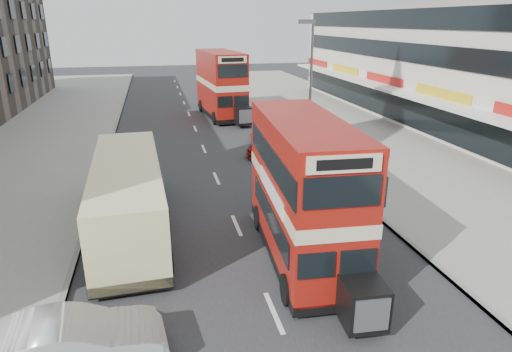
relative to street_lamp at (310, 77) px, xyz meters
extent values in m
cube|color=#28282B|center=(-6.52, 2.00, -4.78)|extent=(12.00, 90.00, 0.01)
cube|color=gray|center=(5.48, 2.00, -4.71)|extent=(12.00, 90.00, 0.15)
cube|color=gray|center=(-18.52, 2.00, -4.71)|extent=(12.00, 90.00, 0.15)
cube|color=gray|center=(-12.62, 2.00, -4.71)|extent=(0.20, 90.00, 0.16)
cube|color=gray|center=(-0.42, 2.00, -4.71)|extent=(0.20, 90.00, 0.16)
cube|color=beige|center=(13.48, 4.00, -0.28)|extent=(8.00, 46.00, 9.00)
cube|color=black|center=(9.43, 4.00, -3.18)|extent=(0.10, 44.00, 2.40)
cube|color=gray|center=(13.48, 4.00, 4.32)|extent=(8.20, 46.20, 0.40)
cube|color=white|center=(8.58, 4.00, -1.78)|extent=(1.80, 44.00, 0.20)
cylinder|color=slate|center=(0.08, 0.00, -0.78)|extent=(0.16, 0.16, 8.00)
cube|color=slate|center=(-0.32, 0.00, 3.22)|extent=(1.00, 0.20, 0.25)
cube|color=black|center=(-4.69, -12.86, -4.45)|extent=(2.89, 7.75, 0.33)
cube|color=maroon|center=(-4.69, -12.86, -3.31)|extent=(2.87, 7.75, 2.09)
cube|color=beige|center=(-4.69, -12.86, -2.12)|extent=(2.91, 7.79, 0.43)
cube|color=maroon|center=(-4.69, -12.86, -0.98)|extent=(2.87, 7.75, 2.00)
cube|color=maroon|center=(-4.69, -12.86, 0.09)|extent=(2.89, 7.77, 0.24)
cube|color=black|center=(-4.38, -17.27, -3.93)|extent=(1.21, 1.21, 1.24)
cube|color=black|center=(-3.76, 12.42, -4.41)|extent=(3.37, 8.71, 0.37)
cube|color=maroon|center=(-3.76, 12.42, -3.13)|extent=(3.35, 8.71, 2.34)
cube|color=beige|center=(-3.76, 12.42, -1.80)|extent=(3.39, 8.75, 0.48)
cube|color=maroon|center=(-3.76, 12.42, -0.53)|extent=(3.35, 8.71, 2.24)
cube|color=maroon|center=(-3.76, 12.42, 0.68)|extent=(3.37, 8.73, 0.27)
cube|color=black|center=(-2.70, 7.59, -3.83)|extent=(1.38, 1.38, 1.38)
cube|color=black|center=(-10.76, -9.43, -4.38)|extent=(2.92, 10.13, 0.40)
cube|color=beige|center=(-10.76, -9.43, -3.23)|extent=(2.90, 10.13, 2.61)
imported|color=silver|center=(-11.90, -17.13, -4.03)|extent=(4.71, 2.08, 1.51)
imported|color=maroon|center=(-2.03, -0.89, -4.15)|extent=(4.45, 1.92, 1.28)
imported|color=#BA3912|center=(-1.15, 2.90, -4.22)|extent=(4.16, 2.15, 1.12)
imported|color=gray|center=(1.77, -4.74, -3.76)|extent=(0.78, 0.69, 1.76)
imported|color=gray|center=(-2.50, 3.03, -4.38)|extent=(0.66, 1.57, 0.80)
imported|color=black|center=(-2.50, 3.03, -3.50)|extent=(0.72, 0.50, 1.88)
camera|label=1|loc=(-9.46, -26.55, 3.27)|focal=31.24mm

